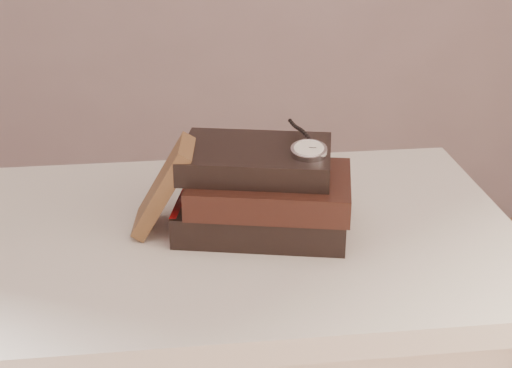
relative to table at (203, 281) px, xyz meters
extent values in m
cube|color=silver|center=(0.00, 0.00, 0.07)|extent=(1.00, 0.60, 0.04)
cube|color=white|center=(0.00, 0.00, 0.01)|extent=(0.88, 0.49, 0.08)
cylinder|color=white|center=(0.45, 0.25, -0.30)|extent=(0.05, 0.05, 0.71)
cube|color=black|center=(0.10, 0.00, 0.12)|extent=(0.29, 0.23, 0.05)
cube|color=#F7EACA|center=(0.10, 0.00, 0.12)|extent=(0.28, 0.22, 0.04)
cube|color=gold|center=(-0.02, 0.06, 0.12)|extent=(0.01, 0.01, 0.05)
cube|color=maroon|center=(-0.03, 0.03, 0.12)|extent=(0.05, 0.16, 0.05)
cube|color=black|center=(0.11, -0.01, 0.16)|extent=(0.28, 0.22, 0.04)
cube|color=#F7EACA|center=(0.11, -0.01, 0.16)|extent=(0.27, 0.20, 0.03)
cube|color=gold|center=(0.00, 0.04, 0.16)|extent=(0.01, 0.01, 0.04)
cube|color=black|center=(0.09, 0.02, 0.20)|extent=(0.26, 0.20, 0.04)
cube|color=#F7EACA|center=(0.09, 0.01, 0.20)|extent=(0.25, 0.19, 0.03)
cube|color=gold|center=(-0.01, 0.06, 0.20)|extent=(0.01, 0.01, 0.04)
cube|color=#472E1B|center=(-0.06, 0.01, 0.17)|extent=(0.11, 0.11, 0.15)
cylinder|color=silver|center=(0.16, -0.03, 0.23)|extent=(0.07, 0.07, 0.02)
cylinder|color=white|center=(0.16, -0.03, 0.24)|extent=(0.05, 0.05, 0.01)
torus|color=silver|center=(0.16, -0.03, 0.23)|extent=(0.06, 0.06, 0.01)
cylinder|color=silver|center=(0.17, 0.00, 0.23)|extent=(0.01, 0.01, 0.01)
cube|color=black|center=(0.16, -0.02, 0.24)|extent=(0.00, 0.02, 0.00)
cube|color=black|center=(0.17, -0.03, 0.24)|extent=(0.01, 0.00, 0.00)
sphere|color=black|center=(0.17, 0.01, 0.24)|extent=(0.01, 0.01, 0.01)
sphere|color=black|center=(0.17, 0.02, 0.24)|extent=(0.01, 0.01, 0.01)
sphere|color=black|center=(0.17, 0.03, 0.24)|extent=(0.01, 0.01, 0.01)
sphere|color=black|center=(0.16, 0.04, 0.24)|extent=(0.01, 0.01, 0.01)
sphere|color=black|center=(0.16, 0.04, 0.24)|extent=(0.01, 0.01, 0.01)
sphere|color=black|center=(0.16, 0.05, 0.24)|extent=(0.01, 0.01, 0.01)
sphere|color=black|center=(0.16, 0.06, 0.24)|extent=(0.01, 0.01, 0.01)
sphere|color=black|center=(0.16, 0.07, 0.23)|extent=(0.01, 0.01, 0.01)
sphere|color=black|center=(0.16, 0.08, 0.23)|extent=(0.01, 0.01, 0.01)
sphere|color=black|center=(0.16, 0.09, 0.23)|extent=(0.01, 0.01, 0.01)
sphere|color=black|center=(0.15, 0.09, 0.24)|extent=(0.01, 0.01, 0.01)
torus|color=silver|center=(0.00, 0.11, 0.17)|extent=(0.05, 0.03, 0.05)
torus|color=silver|center=(0.05, 0.10, 0.17)|extent=(0.05, 0.03, 0.05)
cylinder|color=silver|center=(0.02, 0.10, 0.17)|extent=(0.02, 0.01, 0.00)
cylinder|color=silver|center=(-0.01, 0.17, 0.16)|extent=(0.03, 0.12, 0.03)
cylinder|color=silver|center=(0.09, 0.15, 0.16)|extent=(0.03, 0.12, 0.03)
camera|label=1|loc=(-0.04, -1.06, 0.65)|focal=53.25mm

